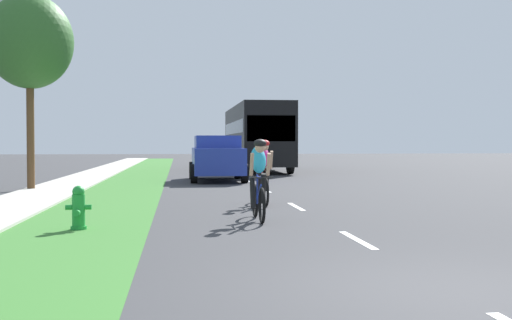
# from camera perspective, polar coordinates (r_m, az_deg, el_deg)

# --- Properties ---
(ground_plane) EXTENTS (120.00, 120.00, 0.00)m
(ground_plane) POSITION_cam_1_polar(r_m,az_deg,el_deg) (25.91, -0.98, -1.77)
(ground_plane) COLOR #38383A
(grass_verge) EXTENTS (2.45, 70.00, 0.01)m
(grass_verge) POSITION_cam_1_polar(r_m,az_deg,el_deg) (25.83, -10.92, -1.80)
(grass_verge) COLOR #38722D
(grass_verge) RESTS_ON ground_plane
(sidewalk_concrete) EXTENTS (1.96, 70.00, 0.10)m
(sidewalk_concrete) POSITION_cam_1_polar(r_m,az_deg,el_deg) (26.07, -15.76, -1.79)
(sidewalk_concrete) COLOR #B2ADA3
(sidewalk_concrete) RESTS_ON ground_plane
(lane_markings_center) EXTENTS (0.12, 52.71, 0.01)m
(lane_markings_center) POSITION_cam_1_polar(r_m,az_deg,el_deg) (29.89, -1.79, -1.32)
(lane_markings_center) COLOR white
(lane_markings_center) RESTS_ON ground_plane
(fire_hydrant_green) EXTENTS (0.44, 0.38, 0.76)m
(fire_hydrant_green) POSITION_cam_1_polar(r_m,az_deg,el_deg) (11.28, -15.93, -4.27)
(fire_hydrant_green) COLOR #1E8C33
(fire_hydrant_green) RESTS_ON ground_plane
(cyclist_lead) EXTENTS (0.42, 1.72, 1.58)m
(cyclist_lead) POSITION_cam_1_polar(r_m,az_deg,el_deg) (12.05, 0.24, -1.74)
(cyclist_lead) COLOR black
(cyclist_lead) RESTS_ON ground_plane
(cyclist_trailing) EXTENTS (0.42, 1.72, 1.58)m
(cyclist_trailing) POSITION_cam_1_polar(r_m,az_deg,el_deg) (15.15, 0.67, -1.06)
(cyclist_trailing) COLOR black
(cyclist_trailing) RESTS_ON ground_plane
(suv_blue) EXTENTS (2.15, 4.70, 1.79)m
(suv_blue) POSITION_cam_1_polar(r_m,az_deg,el_deg) (24.86, -3.59, 0.28)
(suv_blue) COLOR #23389E
(suv_blue) RESTS_ON ground_plane
(bus_black) EXTENTS (2.78, 11.60, 3.48)m
(bus_black) POSITION_cam_1_polar(r_m,az_deg,el_deg) (34.30, -0.02, 2.36)
(bus_black) COLOR black
(bus_black) RESTS_ON ground_plane
(street_tree_near) EXTENTS (2.73, 2.73, 6.23)m
(street_tree_near) POSITION_cam_1_polar(r_m,az_deg,el_deg) (21.37, -20.00, 10.08)
(street_tree_near) COLOR brown
(street_tree_near) RESTS_ON ground_plane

